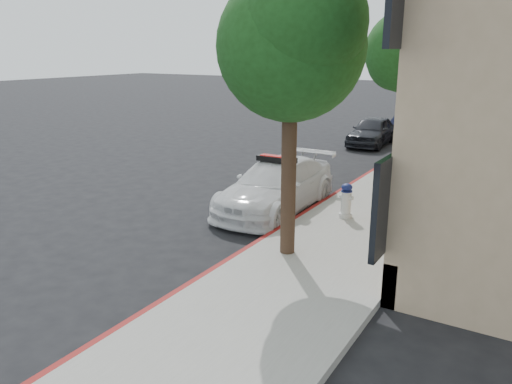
{
  "coord_description": "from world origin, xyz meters",
  "views": [
    {
      "loc": [
        7.31,
        -10.57,
        4.19
      ],
      "look_at": [
        1.55,
        -1.01,
        1.0
      ],
      "focal_mm": 35.0,
      "sensor_mm": 36.0,
      "label": 1
    }
  ],
  "objects": [
    {
      "name": "police_car",
      "position": [
        1.1,
        0.79,
        0.67
      ],
      "size": [
        1.94,
        4.64,
        1.49
      ],
      "rotation": [
        0.0,
        0.0,
        0.02
      ],
      "color": "white",
      "rests_on": "ground"
    },
    {
      "name": "tree_mid",
      "position": [
        2.93,
        5.99,
        4.16
      ],
      "size": [
        2.77,
        2.64,
        5.43
      ],
      "color": "black",
      "rests_on": "sidewalk"
    },
    {
      "name": "sidewalk",
      "position": [
        3.6,
        10.0,
        0.07
      ],
      "size": [
        3.2,
        50.0,
        0.15
      ],
      "primitive_type": "cube",
      "color": "gray",
      "rests_on": "ground"
    },
    {
      "name": "tree_far",
      "position": [
        2.93,
        13.99,
        4.39
      ],
      "size": [
        3.1,
        3.0,
        5.81
      ],
      "color": "black",
      "rests_on": "sidewalk"
    },
    {
      "name": "curb_strip",
      "position": [
        2.06,
        10.0,
        0.07
      ],
      "size": [
        0.12,
        50.0,
        0.15
      ],
      "primitive_type": "cube",
      "color": "maroon",
      "rests_on": "ground"
    },
    {
      "name": "parked_car_mid",
      "position": [
        0.24,
        11.35,
        0.65
      ],
      "size": [
        1.63,
        3.84,
        1.29
      ],
      "primitive_type": "imported",
      "rotation": [
        0.0,
        0.0,
        0.03
      ],
      "color": "#212229",
      "rests_on": "ground"
    },
    {
      "name": "tree_near",
      "position": [
        2.93,
        -2.01,
        4.27
      ],
      "size": [
        2.92,
        2.82,
        5.62
      ],
      "color": "black",
      "rests_on": "sidewalk"
    },
    {
      "name": "parked_car_far",
      "position": [
        1.2,
        15.13,
        0.77
      ],
      "size": [
        1.97,
        4.76,
        1.53
      ],
      "primitive_type": "imported",
      "rotation": [
        0.0,
        0.0,
        0.08
      ],
      "color": "black",
      "rests_on": "ground"
    },
    {
      "name": "ground",
      "position": [
        0.0,
        0.0,
        0.0
      ],
      "size": [
        120.0,
        120.0,
        0.0
      ],
      "primitive_type": "plane",
      "color": "black",
      "rests_on": "ground"
    },
    {
      "name": "traffic_cone",
      "position": [
        3.99,
        0.93,
        0.46
      ],
      "size": [
        0.38,
        0.38,
        0.63
      ],
      "rotation": [
        0.0,
        0.0,
        -0.16
      ],
      "color": "black",
      "rests_on": "sidewalk"
    },
    {
      "name": "fire_hydrant",
      "position": [
        3.12,
        0.72,
        0.58
      ],
      "size": [
        0.37,
        0.34,
        0.87
      ],
      "rotation": [
        0.0,
        0.0,
        -0.14
      ],
      "color": "silver",
      "rests_on": "sidewalk"
    }
  ]
}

